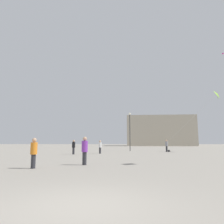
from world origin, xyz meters
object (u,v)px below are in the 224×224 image
(person_in_black, at_px, (74,146))
(building_left_hall, at_px, (159,131))
(person_in_orange, at_px, (34,152))
(handbag_beside_flyer, at_px, (169,151))
(person_in_purple, at_px, (85,149))
(person_in_grey, at_px, (167,145))
(lamppost_east, at_px, (130,126))
(kite_lime_diamond, at_px, (217,94))
(person_in_white, at_px, (100,146))

(person_in_black, xyz_separation_m, building_left_hall, (21.41, 59.99, 4.76))
(person_in_black, relative_size, person_in_orange, 1.02)
(handbag_beside_flyer, bearing_deg, person_in_purple, -117.05)
(person_in_orange, distance_m, handbag_beside_flyer, 24.13)
(person_in_grey, xyz_separation_m, lamppost_east, (-5.38, 1.82, 3.03))
(person_in_orange, relative_size, handbag_beside_flyer, 5.13)
(person_in_black, distance_m, person_in_orange, 13.27)
(person_in_black, xyz_separation_m, lamppost_east, (7.09, 9.28, 3.09))
(person_in_black, distance_m, lamppost_east, 12.08)
(person_in_orange, bearing_deg, kite_lime_diamond, -116.11)
(person_in_purple, distance_m, handbag_beside_flyer, 21.33)
(person_in_white, distance_m, building_left_hall, 61.25)
(person_in_grey, relative_size, handbag_beside_flyer, 5.55)
(building_left_hall, bearing_deg, kite_lime_diamond, -91.80)
(kite_lime_diamond, relative_size, handbag_beside_flyer, 24.99)
(building_left_hall, distance_m, lamppost_east, 52.72)
(person_in_white, relative_size, person_in_black, 0.97)
(person_in_white, height_order, lamppost_east, lamppost_east)
(building_left_hall, xyz_separation_m, handbag_beside_flyer, (-8.59, -52.43, -5.56))
(person_in_white, distance_m, person_in_black, 3.44)
(person_in_grey, bearing_deg, building_left_hall, -48.43)
(building_left_hall, bearing_deg, person_in_purple, -104.36)
(person_in_black, bearing_deg, handbag_beside_flyer, -64.39)
(kite_lime_diamond, distance_m, handbag_beside_flyer, 10.88)
(person_in_white, xyz_separation_m, handbag_beside_flyer, (9.87, 5.78, -0.77))
(person_in_grey, bearing_deg, person_in_black, 82.11)
(person_in_white, relative_size, kite_lime_diamond, 0.20)
(person_in_purple, height_order, lamppost_east, lamppost_east)
(person_in_purple, bearing_deg, building_left_hall, 18.60)
(person_in_purple, xyz_separation_m, person_in_orange, (-2.50, -1.83, -0.06))
(kite_lime_diamond, relative_size, building_left_hall, 0.31)
(person_in_black, height_order, person_in_purple, person_in_purple)
(lamppost_east, distance_m, handbag_beside_flyer, 7.13)
(person_in_white, distance_m, person_in_purple, 13.20)
(person_in_grey, distance_m, person_in_black, 14.53)
(person_in_grey, distance_m, building_left_hall, 53.49)
(kite_lime_diamond, distance_m, building_left_hall, 54.18)
(person_in_grey, height_order, person_in_orange, person_in_grey)
(person_in_white, relative_size, person_in_orange, 0.99)
(person_in_black, relative_size, person_in_purple, 0.96)
(lamppost_east, relative_size, handbag_beside_flyer, 19.22)
(person_in_white, bearing_deg, person_in_orange, -29.19)
(person_in_purple, height_order, kite_lime_diamond, kite_lime_diamond)
(person_in_black, xyz_separation_m, person_in_purple, (3.13, -11.42, 0.04))
(building_left_hall, xyz_separation_m, lamppost_east, (-14.32, -50.71, -1.67))
(lamppost_east, bearing_deg, person_in_orange, -106.00)
(person_in_orange, bearing_deg, building_left_hall, -87.05)
(person_in_white, height_order, handbag_beside_flyer, person_in_white)
(kite_lime_diamond, bearing_deg, person_in_black, -163.33)
(person_in_grey, distance_m, person_in_purple, 21.07)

